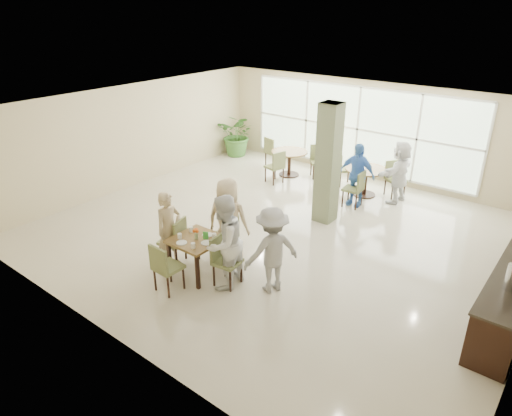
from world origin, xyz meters
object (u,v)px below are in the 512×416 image
Objects in this scene: adult_b at (399,172)px; teen_right at (224,243)px; teen_far at (228,220)px; potted_plant at (238,135)px; main_table at (197,244)px; teen_standing at (272,250)px; round_table_left at (289,157)px; round_table_right at (366,175)px; adult_standing at (325,147)px; teen_left at (169,230)px; adult_a at (357,175)px.

teen_right is at bearing -4.57° from adult_b.
potted_plant is at bearing -72.39° from teen_far.
teen_standing is (1.42, 0.44, 0.16)m from main_table.
potted_plant is 0.88× the size of adult_b.
teen_standing is at bearing 144.82° from teen_far.
adult_b is at bearing 1.27° from round_table_left.
main_table is 0.79× the size of round_table_right.
teen_right is at bearing -66.79° from round_table_left.
teen_right reaches higher than potted_plant.
adult_standing reaches higher than round_table_right.
potted_plant is 3.27m from adult_standing.
adult_b is at bearing -4.49° from potted_plant.
round_table_left is 0.62× the size of teen_far.
teen_standing is at bearing -71.62° from teen_left.
main_table is 0.54× the size of teen_standing.
teen_right reaches higher than teen_standing.
teen_right is 4.80m from adult_a.
round_table_right is (0.76, 5.57, -0.07)m from main_table.
main_table is 0.72m from teen_right.
teen_far is 5.54m from adult_standing.
teen_far is at bearing -51.42° from potted_plant.
round_table_left is 2.51m from potted_plant.
round_table_left is at bearing 162.29° from adult_a.
adult_a is (2.56, -0.78, 0.25)m from round_table_left.
potted_plant reaches higher than main_table.
teen_standing is (5.58, -5.68, 0.09)m from potted_plant.
potted_plant is 6.84m from teen_far.
teen_left is at bearing 108.52° from adult_standing.
round_table_left is at bearing -83.88° from adult_b.
adult_standing is at bearing 6.29° from teen_left.
potted_plant is (-2.45, 0.53, 0.15)m from round_table_left.
adult_standing reaches higher than teen_far.
teen_far is at bearing 82.55° from main_table.
main_table is at bearing -95.16° from teen_right.
teen_far is 4.11m from adult_a.
main_table is 1.50m from teen_standing.
adult_b is 2.57m from adult_standing.
potted_plant is 0.80× the size of teen_right.
adult_b is (0.85, 0.10, 0.24)m from round_table_right.
main_table and round_table_right have the same top height.
teen_standing is at bearing 2.74° from adult_b.
round_table_right is 0.65× the size of teen_far.
teen_right is 1.10× the size of teen_standing.
teen_right is at bearing -51.61° from potted_plant.
potted_plant is at bearing -89.65° from adult_b.
teen_right reaches higher than main_table.
potted_plant is 7.79m from teen_right.
adult_b is (2.26, 5.76, 0.04)m from teen_left.
adult_b reaches higher than main_table.
round_table_right is at bearing -145.59° from teen_standing.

